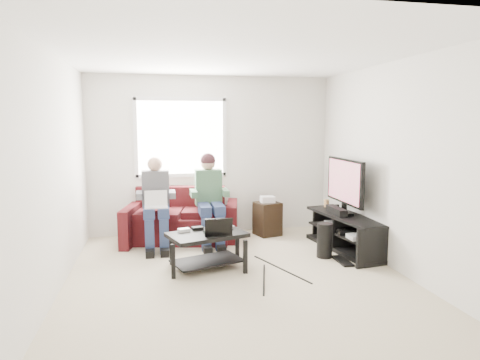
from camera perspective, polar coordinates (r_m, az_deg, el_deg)
name	(u,v)px	position (r m, az deg, el deg)	size (l,w,h in m)	color
floor	(238,278)	(5.24, -0.33, -12.94)	(4.50, 4.50, 0.00)	#C3B298
ceiling	(237,54)	(4.96, -0.35, 16.44)	(4.50, 4.50, 0.00)	white
wall_back	(211,155)	(7.14, -3.83, 3.30)	(4.50, 4.50, 0.00)	silver
wall_front	(305,208)	(2.78, 8.67, -3.72)	(4.50, 4.50, 0.00)	silver
wall_left	(53,174)	(4.95, -23.68, 0.72)	(4.50, 4.50, 0.00)	silver
wall_right	(395,166)	(5.67, 19.93, 1.71)	(4.50, 4.50, 0.00)	silver
window	(181,138)	(7.06, -7.88, 5.63)	(1.48, 0.04, 1.28)	white
sofa	(182,221)	(6.82, -7.70, -5.43)	(1.90, 1.10, 0.82)	#411015
person_left	(156,199)	(6.43, -11.15, -2.45)	(0.40, 0.71, 1.33)	navy
person_right	(210,193)	(6.49, -4.09, -1.69)	(0.40, 0.71, 1.38)	navy
laptop_silver	(156,203)	(6.20, -11.13, -3.06)	(0.32, 0.22, 0.24)	silver
coffee_table	(207,242)	(5.46, -4.41, -8.28)	(1.07, 0.83, 0.47)	black
laptop_black	(217,225)	(5.33, -3.04, -5.96)	(0.34, 0.24, 0.24)	black
controller_a	(184,230)	(5.51, -7.49, -6.64)	(0.14, 0.09, 0.04)	silver
controller_b	(198,228)	(5.58, -5.68, -6.42)	(0.14, 0.09, 0.04)	black
controller_c	(228,227)	(5.61, -1.55, -6.32)	(0.14, 0.09, 0.04)	gray
tv_stand	(346,234)	(6.44, 13.99, -7.05)	(0.68, 1.61, 0.52)	black
tv	(345,183)	(6.38, 13.80, -0.35)	(0.12, 1.10, 0.81)	black
soundbar	(336,211)	(6.40, 12.73, -4.02)	(0.12, 0.50, 0.10)	black
drink_cup	(327,203)	(6.91, 11.47, -3.05)	(0.08, 0.08, 0.12)	#B3834D
console_white	(359,237)	(6.08, 15.64, -7.30)	(0.30, 0.22, 0.06)	silver
console_grey	(338,224)	(6.69, 12.91, -5.75)	(0.34, 0.26, 0.08)	gray
console_black	(348,230)	(6.38, 14.20, -6.49)	(0.38, 0.30, 0.07)	black
subwoofer	(325,240)	(6.04, 11.22, -7.89)	(0.21, 0.21, 0.48)	black
keyboard_floor	(342,261)	(5.96, 13.50, -10.44)	(0.15, 0.44, 0.02)	black
end_table	(267,218)	(7.07, 3.67, -5.03)	(0.37, 0.37, 0.65)	black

